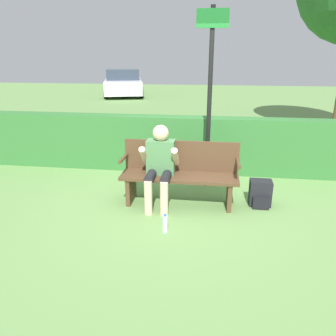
{
  "coord_description": "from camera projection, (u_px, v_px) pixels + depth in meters",
  "views": [
    {
      "loc": [
        0.44,
        -4.36,
        2.08
      ],
      "look_at": [
        -0.15,
        -0.1,
        0.58
      ],
      "focal_mm": 35.0,
      "sensor_mm": 36.0,
      "label": 1
    }
  ],
  "objects": [
    {
      "name": "ground_plane",
      "position": [
        179.0,
        204.0,
        4.82
      ],
      "size": [
        40.0,
        40.0,
        0.0
      ],
      "primitive_type": "plane",
      "color": "#668E4C"
    },
    {
      "name": "person_seated",
      "position": [
        160.0,
        162.0,
        4.6
      ],
      "size": [
        0.53,
        0.59,
        1.16
      ],
      "color": "#4C7F4C",
      "rests_on": "ground"
    },
    {
      "name": "backpack",
      "position": [
        260.0,
        194.0,
        4.72
      ],
      "size": [
        0.31,
        0.3,
        0.38
      ],
      "color": "black",
      "rests_on": "ground"
    },
    {
      "name": "signpost",
      "position": [
        210.0,
        89.0,
        4.98
      ],
      "size": [
        0.46,
        0.09,
        2.75
      ],
      "color": "black",
      "rests_on": "ground"
    },
    {
      "name": "water_bottle",
      "position": [
        165.0,
        224.0,
        4.02
      ],
      "size": [
        0.07,
        0.07,
        0.24
      ],
      "color": "silver",
      "rests_on": "ground"
    },
    {
      "name": "hedge_back",
      "position": [
        188.0,
        144.0,
        6.03
      ],
      "size": [
        12.0,
        0.36,
        1.02
      ],
      "color": "#337033",
      "rests_on": "ground"
    },
    {
      "name": "park_bench",
      "position": [
        180.0,
        173.0,
        4.74
      ],
      "size": [
        1.68,
        0.46,
        0.9
      ],
      "color": "#513823",
      "rests_on": "ground"
    },
    {
      "name": "parked_car",
      "position": [
        123.0,
        83.0,
        17.32
      ],
      "size": [
        2.8,
        4.25,
        1.37
      ],
      "rotation": [
        0.0,
        0.0,
        1.83
      ],
      "color": "silver",
      "rests_on": "ground"
    }
  ]
}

